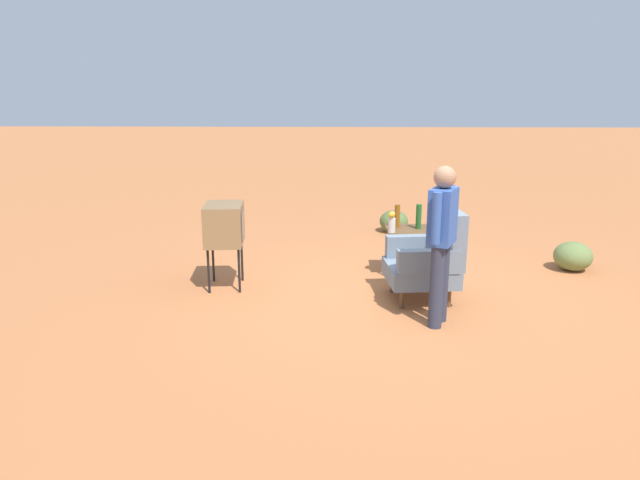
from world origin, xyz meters
TOP-DOWN VIEW (x-y plane):
  - ground_plane at (0.00, 0.00)m, footprint 60.00×60.00m
  - armchair at (-0.04, 0.29)m, footprint 0.85×0.86m
  - side_table at (-0.99, 0.16)m, footprint 0.56×0.56m
  - tv_on_stand at (-0.40, -2.12)m, footprint 0.63×0.49m
  - person_standing at (0.69, 0.28)m, footprint 0.53×0.35m
  - bottle_wine_green at (-1.00, 0.29)m, footprint 0.07×0.07m
  - bottle_tall_amber at (-1.07, 0.02)m, footprint 0.07×0.07m
  - flower_vase at (-0.80, -0.07)m, footprint 0.15×0.10m
  - shrub_near at (-1.20, 2.39)m, footprint 0.50×0.50m
  - shrub_lone at (-3.27, 0.20)m, footprint 0.48×0.48m

SIDE VIEW (x-z plane):
  - ground_plane at x=0.00m, z-range 0.00..0.00m
  - shrub_lone at x=-3.27m, z-range 0.00..0.37m
  - shrub_near at x=-1.20m, z-range 0.00..0.39m
  - armchair at x=-0.04m, z-range -0.03..1.03m
  - side_table at x=-0.99m, z-range 0.21..0.82m
  - flower_vase at x=-0.80m, z-range 0.62..0.89m
  - bottle_tall_amber at x=-1.07m, z-range 0.61..0.91m
  - bottle_wine_green at x=-1.00m, z-range 0.61..0.93m
  - tv_on_stand at x=-0.40m, z-range 0.27..1.30m
  - person_standing at x=0.69m, z-range 0.12..1.76m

